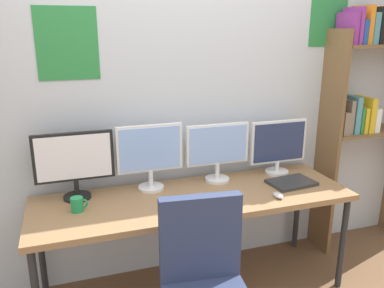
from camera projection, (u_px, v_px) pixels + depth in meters
The scene contains 11 objects.
wall_back at pixel (176, 103), 2.86m from camera, with size 4.54×0.11×2.60m.
desk at pixel (194, 203), 2.65m from camera, with size 2.14×0.68×0.74m.
bookshelf at pixel (365, 105), 3.18m from camera, with size 0.83×0.28×1.99m.
monitor_far_left at pixel (74, 161), 2.53m from camera, with size 0.51×0.18×0.45m.
monitor_center_left at pixel (150, 153), 2.68m from camera, with size 0.46×0.18×0.46m.
monitor_center_right at pixel (218, 149), 2.84m from camera, with size 0.47×0.18×0.43m.
monitor_far_right at pixel (278, 145), 3.00m from camera, with size 0.46×0.18×0.42m.
keyboard_main at pixel (206, 209), 2.43m from camera, with size 0.37×0.13×0.02m, color silver.
computer_mouse at pixel (278, 195), 2.61m from camera, with size 0.06×0.10×0.03m, color silver.
laptop_closed at pixel (291, 183), 2.84m from camera, with size 0.32×0.22×0.02m, color #2D2D2D.
coffee_mug at pixel (77, 204), 2.41m from camera, with size 0.11×0.08×0.09m.
Camera 1 is at (-0.78, -1.70, 1.82)m, focal length 36.70 mm.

